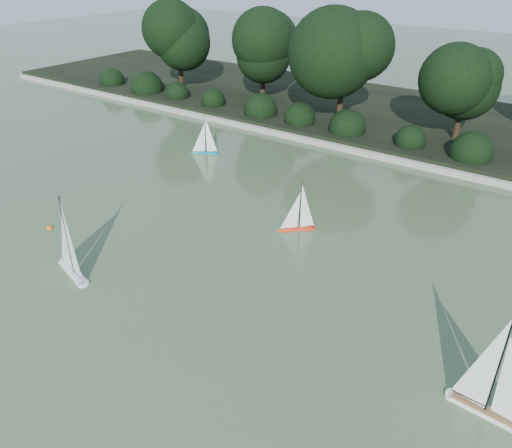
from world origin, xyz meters
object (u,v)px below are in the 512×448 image
Objects in this scene: sailboat_white_a at (69,259)px; race_buoy at (50,229)px; sailboat_teal at (203,147)px; sailboat_white_b at (500,404)px; sailboat_orange at (295,222)px.

sailboat_white_a reaches higher than race_buoy.
sailboat_teal reaches higher than race_buoy.
sailboat_white_a reaches higher than sailboat_teal.
sailboat_white_b reaches higher than sailboat_teal.
race_buoy is at bearing -177.89° from sailboat_white_b.
sailboat_white_b reaches higher than sailboat_white_a.
sailboat_white_b is 12.42× the size of race_buoy.
sailboat_white_b is 1.42× the size of sailboat_orange.
sailboat_white_b is 5.88m from sailboat_orange.
race_buoy is (-1.91, 0.80, -0.29)m from sailboat_white_a.
race_buoy is at bearing 157.16° from sailboat_white_a.
sailboat_orange is at bearing 150.06° from sailboat_white_b.
race_buoy is at bearing -144.99° from sailboat_orange.
sailboat_white_b is at bearing -29.94° from sailboat_orange.
sailboat_white_a is at bearing -124.29° from sailboat_orange.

